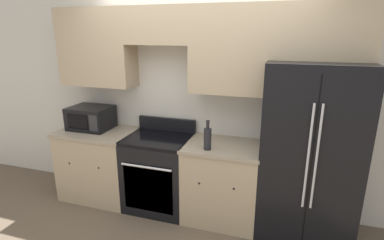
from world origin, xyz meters
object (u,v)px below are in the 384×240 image
(oven_range, at_px, (159,172))
(refrigerator, at_px, (309,151))
(bottle, at_px, (208,138))
(microwave, at_px, (91,118))

(oven_range, relative_size, refrigerator, 0.58)
(oven_range, height_order, bottle, bottle)
(refrigerator, height_order, bottle, refrigerator)
(oven_range, distance_m, microwave, 1.10)
(refrigerator, relative_size, microwave, 3.57)
(oven_range, height_order, refrigerator, refrigerator)
(refrigerator, relative_size, bottle, 5.76)
(oven_range, distance_m, refrigerator, 1.71)
(oven_range, distance_m, bottle, 0.87)
(microwave, height_order, bottle, bottle)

